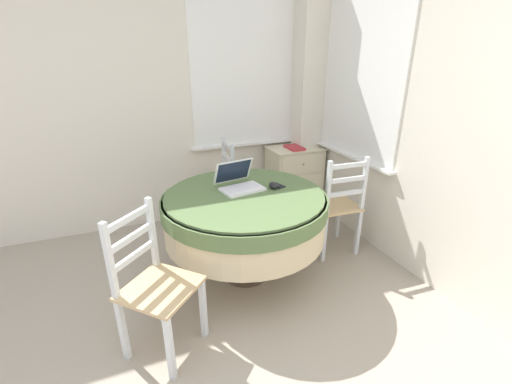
% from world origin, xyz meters
% --- Properties ---
extents(corner_room_shell, '(4.35, 4.49, 2.55)m').
position_xyz_m(corner_room_shell, '(1.18, 1.66, 1.28)').
color(corner_room_shell, silver).
rests_on(corner_room_shell, ground_plane).
extents(round_dining_table, '(1.25, 1.25, 0.72)m').
position_xyz_m(round_dining_table, '(0.80, 1.37, 0.57)').
color(round_dining_table, '#4C3D2D').
rests_on(round_dining_table, ground_plane).
extents(laptop, '(0.36, 0.34, 0.21)m').
position_xyz_m(laptop, '(0.80, 1.49, 0.77)').
color(laptop, white).
rests_on(laptop, round_dining_table).
extents(computer_mouse, '(0.07, 0.10, 0.05)m').
position_xyz_m(computer_mouse, '(1.05, 1.39, 0.75)').
color(computer_mouse, black).
rests_on(computer_mouse, round_dining_table).
extents(cell_phone, '(0.09, 0.13, 0.01)m').
position_xyz_m(cell_phone, '(1.10, 1.42, 0.73)').
color(cell_phone, black).
rests_on(cell_phone, round_dining_table).
extents(dining_chair_near_back_window, '(0.40, 0.41, 0.92)m').
position_xyz_m(dining_chair_near_back_window, '(0.83, 2.25, 0.45)').
color(dining_chair_near_back_window, tan).
rests_on(dining_chair_near_back_window, ground_plane).
extents(dining_chair_near_right_window, '(0.41, 0.40, 0.92)m').
position_xyz_m(dining_chair_near_right_window, '(1.68, 1.42, 0.45)').
color(dining_chair_near_right_window, tan).
rests_on(dining_chair_near_right_window, ground_plane).
extents(dining_chair_camera_near, '(0.55, 0.55, 0.92)m').
position_xyz_m(dining_chair_camera_near, '(0.06, 0.88, 0.45)').
color(dining_chair_camera_near, tan).
rests_on(dining_chair_camera_near, ground_plane).
extents(corner_cabinet, '(0.58, 0.43, 0.73)m').
position_xyz_m(corner_cabinet, '(1.77, 2.39, 0.37)').
color(corner_cabinet, beige).
rests_on(corner_cabinet, ground_plane).
extents(book_on_cabinet, '(0.15, 0.24, 0.02)m').
position_xyz_m(book_on_cabinet, '(1.74, 2.34, 0.74)').
color(book_on_cabinet, '#BC3338').
rests_on(book_on_cabinet, corner_cabinet).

